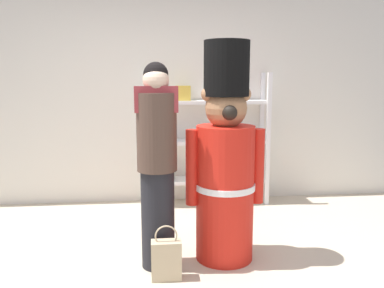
# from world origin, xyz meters

# --- Properties ---
(ground_plane) EXTENTS (6.40, 6.40, 0.00)m
(ground_plane) POSITION_xyz_m (0.00, 0.00, 0.00)
(ground_plane) COLOR beige
(back_wall) EXTENTS (6.40, 0.12, 2.60)m
(back_wall) POSITION_xyz_m (0.00, 2.20, 1.30)
(back_wall) COLOR silver
(back_wall) RESTS_ON ground_plane
(merchandise_shelf) EXTENTS (1.44, 0.35, 1.59)m
(merchandise_shelf) POSITION_xyz_m (0.63, 1.98, 0.81)
(merchandise_shelf) COLOR white
(merchandise_shelf) RESTS_ON ground_plane
(teddy_bear_guard) EXTENTS (0.66, 0.50, 1.82)m
(teddy_bear_guard) POSITION_xyz_m (0.55, 0.44, 0.81)
(teddy_bear_guard) COLOR red
(teddy_bear_guard) RESTS_ON ground_plane
(person_shopper) EXTENTS (0.33, 0.32, 1.64)m
(person_shopper) POSITION_xyz_m (-0.02, 0.35, 0.86)
(person_shopper) COLOR black
(person_shopper) RESTS_ON ground_plane
(shopping_bag) EXTENTS (0.23, 0.12, 0.43)m
(shopping_bag) POSITION_xyz_m (0.04, 0.12, 0.16)
(shopping_bag) COLOR #C1AD89
(shopping_bag) RESTS_ON ground_plane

